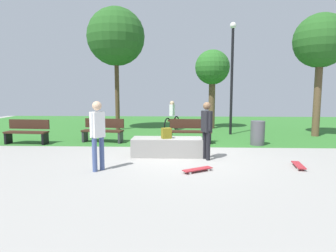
# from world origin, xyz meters

# --- Properties ---
(ground_plane) EXTENTS (28.00, 28.00, 0.00)m
(ground_plane) POSITION_xyz_m (0.00, 0.00, 0.00)
(ground_plane) COLOR gray
(grass_lawn) EXTENTS (26.60, 12.50, 0.01)m
(grass_lawn) POSITION_xyz_m (0.00, 7.75, 0.00)
(grass_lawn) COLOR #2D6B28
(grass_lawn) RESTS_ON ground_plane
(concrete_ledge) EXTENTS (2.15, 0.79, 0.55)m
(concrete_ledge) POSITION_xyz_m (-0.62, 0.12, 0.28)
(concrete_ledge) COLOR gray
(concrete_ledge) RESTS_ON ground_plane
(backpack_on_ledge) EXTENTS (0.34, 0.29, 0.32)m
(backpack_on_ledge) POSITION_xyz_m (-0.64, 0.05, 0.71)
(backpack_on_ledge) COLOR olive
(backpack_on_ledge) RESTS_ON concrete_ledge
(skater_performing_trick) EXTENTS (0.35, 0.38, 1.75)m
(skater_performing_trick) POSITION_xyz_m (-2.27, -1.66, 1.03)
(skater_performing_trick) COLOR #3F5184
(skater_performing_trick) RESTS_ON ground_plane
(skater_watching) EXTENTS (0.32, 0.40, 1.68)m
(skater_watching) POSITION_xyz_m (0.54, -0.33, 0.98)
(skater_watching) COLOR black
(skater_watching) RESTS_ON ground_plane
(skateboard_by_ledge) EXTENTS (0.78, 0.60, 0.08)m
(skateboard_by_ledge) POSITION_xyz_m (0.22, -1.67, 0.06)
(skateboard_by_ledge) COLOR #A5262D
(skateboard_by_ledge) RESTS_ON ground_plane
(skateboard_spare) EXTENTS (0.31, 0.82, 0.08)m
(skateboard_spare) POSITION_xyz_m (2.89, -1.15, 0.06)
(skateboard_spare) COLOR #A5262D
(skateboard_spare) RESTS_ON ground_plane
(park_bench_by_oak) EXTENTS (1.61, 0.52, 0.91)m
(park_bench_by_oak) POSITION_xyz_m (0.18, 2.37, 0.48)
(park_bench_by_oak) COLOR #331E14
(park_bench_by_oak) RESTS_ON ground_plane
(park_bench_center_lawn) EXTENTS (1.63, 0.58, 0.91)m
(park_bench_center_lawn) POSITION_xyz_m (-5.99, 1.96, 0.48)
(park_bench_center_lawn) COLOR #331E14
(park_bench_center_lawn) RESTS_ON ground_plane
(park_bench_near_lamppost) EXTENTS (1.65, 0.70, 0.91)m
(park_bench_near_lamppost) POSITION_xyz_m (-3.22, 2.44, 0.48)
(park_bench_near_lamppost) COLOR #331E14
(park_bench_near_lamppost) RESTS_ON ground_plane
(tree_broad_elm) EXTENTS (2.86, 2.86, 6.10)m
(tree_broad_elm) POSITION_xyz_m (-3.42, 6.10, 4.65)
(tree_broad_elm) COLOR #4C3823
(tree_broad_elm) RESTS_ON grass_lawn
(tree_slender_maple) EXTENTS (1.80, 1.80, 4.12)m
(tree_slender_maple) POSITION_xyz_m (1.46, 6.84, 3.13)
(tree_slender_maple) COLOR brown
(tree_slender_maple) RESTS_ON grass_lawn
(tree_young_birch) EXTENTS (2.29, 2.29, 5.27)m
(tree_young_birch) POSITION_xyz_m (5.77, 4.31, 4.06)
(tree_young_birch) COLOR brown
(tree_young_birch) RESTS_ON grass_lawn
(lamp_post) EXTENTS (0.28, 0.28, 5.01)m
(lamp_post) POSITION_xyz_m (2.10, 4.69, 2.98)
(lamp_post) COLOR black
(lamp_post) RESTS_ON ground_plane
(trash_bin) EXTENTS (0.51, 0.51, 0.90)m
(trash_bin) POSITION_xyz_m (2.64, 2.05, 0.45)
(trash_bin) COLOR #4C4C51
(trash_bin) RESTS_ON ground_plane
(cyclist_on_bicycle) EXTENTS (0.75, 1.70, 1.52)m
(cyclist_on_bicycle) POSITION_xyz_m (-0.62, 5.95, 0.63)
(cyclist_on_bicycle) COLOR black
(cyclist_on_bicycle) RESTS_ON ground_plane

